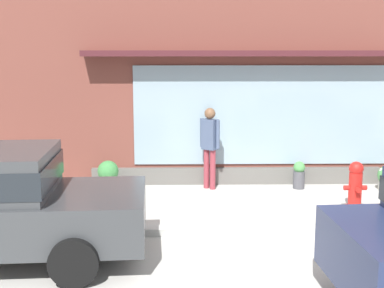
{
  "coord_description": "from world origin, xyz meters",
  "views": [
    {
      "loc": [
        -1.16,
        -8.0,
        2.85
      ],
      "look_at": [
        -1.0,
        1.2,
        1.2
      ],
      "focal_mm": 48.29,
      "sensor_mm": 36.0,
      "label": 1
    }
  ],
  "objects_px": {
    "potted_plant_low_front": "(299,175)",
    "potted_plant_corner_tall": "(46,176)",
    "pedestrian_passerby": "(210,142)",
    "fire_hydrant": "(355,186)",
    "potted_plant_near_hydrant": "(108,176)"
  },
  "relations": [
    {
      "from": "pedestrian_passerby",
      "to": "potted_plant_corner_tall",
      "type": "distance_m",
      "value": 3.44
    },
    {
      "from": "fire_hydrant",
      "to": "potted_plant_near_hydrant",
      "type": "xyz_separation_m",
      "value": [
        -4.69,
        1.36,
        -0.12
      ]
    },
    {
      "from": "potted_plant_low_front",
      "to": "potted_plant_corner_tall",
      "type": "bearing_deg",
      "value": -177.22
    },
    {
      "from": "potted_plant_low_front",
      "to": "potted_plant_near_hydrant",
      "type": "distance_m",
      "value": 4.0
    },
    {
      "from": "pedestrian_passerby",
      "to": "potted_plant_corner_tall",
      "type": "height_order",
      "value": "pedestrian_passerby"
    },
    {
      "from": "potted_plant_near_hydrant",
      "to": "fire_hydrant",
      "type": "bearing_deg",
      "value": -16.14
    },
    {
      "from": "pedestrian_passerby",
      "to": "potted_plant_corner_tall",
      "type": "bearing_deg",
      "value": 43.06
    },
    {
      "from": "pedestrian_passerby",
      "to": "potted_plant_corner_tall",
      "type": "xyz_separation_m",
      "value": [
        -3.36,
        -0.28,
        -0.66
      ]
    },
    {
      "from": "potted_plant_low_front",
      "to": "potted_plant_near_hydrant",
      "type": "bearing_deg",
      "value": -178.04
    },
    {
      "from": "potted_plant_low_front",
      "to": "potted_plant_corner_tall",
      "type": "height_order",
      "value": "potted_plant_corner_tall"
    },
    {
      "from": "potted_plant_low_front",
      "to": "potted_plant_corner_tall",
      "type": "distance_m",
      "value": 5.26
    },
    {
      "from": "fire_hydrant",
      "to": "potted_plant_corner_tall",
      "type": "distance_m",
      "value": 6.07
    },
    {
      "from": "fire_hydrant",
      "to": "pedestrian_passerby",
      "type": "relative_size",
      "value": 0.52
    },
    {
      "from": "potted_plant_corner_tall",
      "to": "potted_plant_low_front",
      "type": "bearing_deg",
      "value": 2.78
    },
    {
      "from": "pedestrian_passerby",
      "to": "potted_plant_low_front",
      "type": "height_order",
      "value": "pedestrian_passerby"
    }
  ]
}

